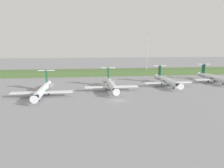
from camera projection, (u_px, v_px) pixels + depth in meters
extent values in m
plane|color=gray|center=(108.00, 85.00, 107.38)|extent=(500.00, 500.00, 0.00)
cube|color=#4C6B38|center=(101.00, 72.00, 147.57)|extent=(320.00, 20.00, 3.06)
cylinder|color=silver|center=(42.00, 90.00, 83.66)|extent=(2.70, 24.00, 2.70)
cone|color=silver|center=(35.00, 99.00, 70.48)|extent=(2.70, 3.00, 2.70)
cone|color=silver|center=(48.00, 84.00, 97.33)|extent=(2.30, 4.00, 2.29)
cube|color=black|center=(36.00, 96.00, 72.26)|extent=(2.02, 1.80, 0.90)
cylinder|color=#195138|center=(42.00, 91.00, 83.69)|extent=(2.76, 3.60, 2.76)
cube|color=silver|center=(26.00, 93.00, 82.02)|extent=(11.00, 3.20, 0.36)
cube|color=silver|center=(58.00, 92.00, 83.56)|extent=(11.00, 3.20, 0.36)
cube|color=#195138|center=(47.00, 76.00, 93.72)|extent=(0.36, 3.20, 5.20)
cube|color=silver|center=(46.00, 70.00, 93.60)|extent=(6.80, 1.80, 0.24)
cylinder|color=gray|center=(41.00, 86.00, 92.32)|extent=(1.50, 3.40, 1.50)
cylinder|color=gray|center=(52.00, 85.00, 92.90)|extent=(1.50, 3.40, 1.50)
cylinder|color=gray|center=(39.00, 98.00, 76.65)|extent=(0.20, 0.20, 0.65)
cylinder|color=black|center=(39.00, 100.00, 76.75)|extent=(0.30, 0.90, 0.90)
cylinder|color=black|center=(39.00, 94.00, 86.10)|extent=(0.35, 0.90, 0.90)
cylinder|color=black|center=(49.00, 94.00, 86.60)|extent=(0.35, 0.90, 0.90)
cylinder|color=silver|center=(111.00, 85.00, 94.71)|extent=(2.70, 24.00, 2.70)
cone|color=silver|center=(116.00, 91.00, 81.53)|extent=(2.70, 3.00, 2.70)
cone|color=silver|center=(108.00, 80.00, 108.38)|extent=(2.29, 4.00, 2.29)
cube|color=black|center=(115.00, 89.00, 83.30)|extent=(2.03, 1.80, 0.90)
cylinder|color=#195138|center=(111.00, 85.00, 94.73)|extent=(2.76, 3.60, 2.76)
cube|color=silver|center=(98.00, 87.00, 93.07)|extent=(11.00, 3.20, 0.36)
cube|color=silver|center=(125.00, 86.00, 94.61)|extent=(11.00, 3.20, 0.36)
cube|color=#195138|center=(108.00, 73.00, 104.76)|extent=(0.36, 3.20, 5.20)
cube|color=silver|center=(108.00, 68.00, 104.64)|extent=(6.80, 1.80, 0.24)
cylinder|color=gray|center=(104.00, 81.00, 103.36)|extent=(1.50, 3.40, 1.50)
cylinder|color=gray|center=(113.00, 81.00, 103.95)|extent=(1.50, 3.40, 1.50)
cylinder|color=gray|center=(114.00, 92.00, 87.70)|extent=(0.20, 0.20, 0.65)
cylinder|color=black|center=(114.00, 93.00, 87.79)|extent=(0.30, 0.90, 0.90)
cylinder|color=black|center=(106.00, 89.00, 97.15)|extent=(0.35, 0.90, 0.90)
cylinder|color=black|center=(115.00, 88.00, 97.64)|extent=(0.35, 0.90, 0.90)
cylinder|color=silver|center=(167.00, 81.00, 105.40)|extent=(2.70, 24.00, 2.70)
cone|color=silver|center=(179.00, 86.00, 92.22)|extent=(2.70, 3.00, 2.70)
cone|color=silver|center=(158.00, 77.00, 119.07)|extent=(2.30, 4.00, 2.29)
cube|color=black|center=(178.00, 84.00, 93.99)|extent=(2.02, 1.80, 0.90)
cylinder|color=#195138|center=(167.00, 81.00, 105.43)|extent=(2.76, 3.60, 2.76)
cube|color=silver|center=(156.00, 83.00, 103.76)|extent=(11.00, 3.20, 0.36)
cube|color=silver|center=(180.00, 82.00, 105.30)|extent=(11.00, 3.20, 0.36)
cube|color=#195138|center=(160.00, 70.00, 115.45)|extent=(0.36, 3.20, 5.20)
cube|color=silver|center=(160.00, 66.00, 115.33)|extent=(6.80, 1.80, 0.24)
cylinder|color=gray|center=(157.00, 78.00, 114.05)|extent=(1.50, 3.40, 1.50)
cylinder|color=gray|center=(165.00, 78.00, 114.64)|extent=(1.50, 3.40, 1.50)
cylinder|color=gray|center=(173.00, 87.00, 98.39)|extent=(0.20, 0.20, 0.65)
cylinder|color=black|center=(173.00, 88.00, 98.48)|extent=(0.30, 0.90, 0.90)
cylinder|color=black|center=(162.00, 84.00, 107.84)|extent=(0.35, 0.90, 0.90)
cylinder|color=black|center=(169.00, 84.00, 108.34)|extent=(0.35, 0.90, 0.90)
cylinder|color=silver|center=(214.00, 78.00, 115.32)|extent=(2.70, 24.00, 2.70)
cone|color=silver|center=(200.00, 75.00, 128.99)|extent=(2.30, 4.00, 2.29)
cylinder|color=#195138|center=(214.00, 78.00, 115.35)|extent=(2.76, 3.60, 2.76)
cube|color=silver|center=(205.00, 80.00, 113.68)|extent=(11.00, 3.20, 0.36)
cube|color=#195138|center=(204.00, 68.00, 125.37)|extent=(0.36, 3.20, 5.20)
cube|color=silver|center=(204.00, 64.00, 125.25)|extent=(6.80, 1.80, 0.24)
cylinder|color=gray|center=(201.00, 75.00, 123.97)|extent=(1.50, 3.40, 1.50)
cylinder|color=gray|center=(209.00, 75.00, 124.56)|extent=(1.50, 3.40, 1.50)
cylinder|color=gray|center=(223.00, 83.00, 108.31)|extent=(0.20, 0.20, 0.65)
cylinder|color=black|center=(223.00, 84.00, 108.40)|extent=(0.30, 0.90, 0.90)
cylinder|color=black|center=(208.00, 81.00, 117.76)|extent=(0.35, 0.90, 0.90)
cylinder|color=black|center=(215.00, 81.00, 118.26)|extent=(0.35, 0.90, 0.90)
cylinder|color=#B2B2B7|center=(147.00, 61.00, 147.56)|extent=(0.50, 0.50, 17.89)
cylinder|color=#B2B2B7|center=(147.00, 40.00, 145.18)|extent=(0.28, 0.28, 9.63)
cube|color=#B2B2B7|center=(147.00, 47.00, 145.95)|extent=(4.40, 0.20, 0.20)
sphere|color=red|center=(147.00, 32.00, 144.30)|extent=(0.50, 0.50, 0.50)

